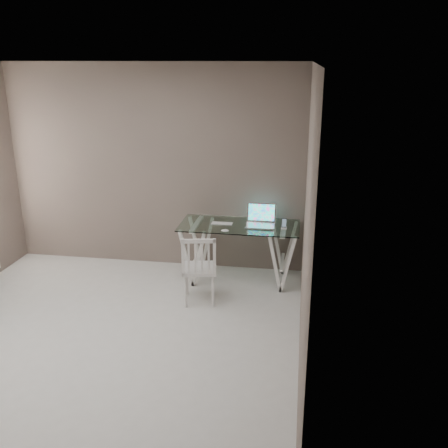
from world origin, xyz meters
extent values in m
plane|color=beige|center=(0.00, 0.00, 0.00)|extent=(4.50, 4.50, 0.00)
cube|color=white|center=(0.00, 0.00, 2.70)|extent=(4.00, 4.50, 0.02)
cube|color=#665850|center=(0.00, 2.25, 1.35)|extent=(4.00, 0.02, 2.70)
cube|color=#665850|center=(2.00, 0.00, 1.35)|extent=(0.02, 4.50, 2.70)
cube|color=silver|center=(1.20, 1.85, 0.74)|extent=(1.50, 0.70, 0.01)
cube|color=silver|center=(0.65, 1.85, 0.36)|extent=(0.24, 0.62, 0.72)
cube|color=silver|center=(1.75, 1.85, 0.36)|extent=(0.24, 0.62, 0.72)
cube|color=silver|center=(0.82, 1.18, 0.42)|extent=(0.45, 0.45, 0.04)
cylinder|color=silver|center=(0.69, 0.99, 0.20)|extent=(0.03, 0.03, 0.40)
cylinder|color=silver|center=(1.00, 1.05, 0.20)|extent=(0.03, 0.03, 0.40)
cylinder|color=silver|center=(0.64, 1.30, 0.20)|extent=(0.03, 0.03, 0.40)
cylinder|color=silver|center=(0.95, 1.36, 0.20)|extent=(0.03, 0.03, 0.40)
cube|color=silver|center=(0.85, 1.00, 0.63)|extent=(0.39, 0.10, 0.43)
cube|color=#B7B7BC|center=(1.46, 1.84, 0.75)|extent=(0.36, 0.25, 0.02)
cube|color=#19D899|center=(1.46, 2.00, 0.88)|extent=(0.36, 0.07, 0.24)
cube|color=silver|center=(0.97, 1.86, 0.75)|extent=(0.28, 0.12, 0.01)
ellipsoid|color=white|center=(1.06, 1.56, 0.76)|extent=(0.10, 0.06, 0.03)
cube|color=white|center=(1.76, 1.80, 0.75)|extent=(0.07, 0.07, 0.02)
cube|color=black|center=(1.76, 1.81, 0.82)|extent=(0.06, 0.03, 0.11)
camera|label=1|loc=(1.94, -4.04, 2.73)|focal=40.00mm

